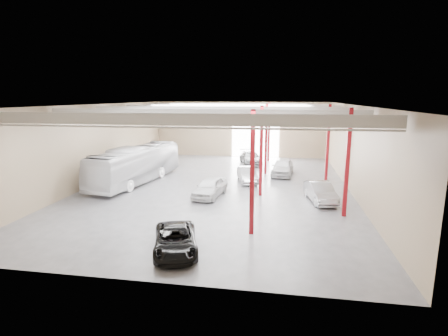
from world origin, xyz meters
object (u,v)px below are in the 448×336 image
(car_row_c, at_px, (251,158))
(car_right_far, at_px, (283,167))
(car_row_a, at_px, (210,187))
(black_sedan, at_px, (175,240))
(car_row_b, at_px, (247,175))
(coach_bus, at_px, (136,164))
(car_right_near, at_px, (321,192))

(car_row_c, relative_size, car_right_far, 1.04)
(car_row_c, bearing_deg, car_row_a, -113.92)
(car_row_a, height_order, car_row_c, car_row_a)
(black_sedan, bearing_deg, car_row_c, 68.62)
(black_sedan, relative_size, car_row_b, 1.10)
(black_sedan, relative_size, car_row_a, 1.02)
(car_row_a, distance_m, car_row_c, 14.09)
(coach_bus, height_order, car_right_far, coach_bus)
(black_sedan, height_order, car_right_near, car_right_near)
(car_row_c, bearing_deg, black_sedan, -109.92)
(car_right_far, bearing_deg, car_row_c, 129.91)
(black_sedan, xyz_separation_m, car_row_c, (1.59, 23.96, 0.10))
(car_row_a, relative_size, car_right_near, 1.01)
(car_row_b, height_order, car_right_near, car_right_near)
(car_right_near, height_order, car_right_far, car_right_far)
(car_right_far, bearing_deg, car_right_near, -66.44)
(coach_bus, bearing_deg, car_right_far, 30.25)
(car_right_far, bearing_deg, car_row_b, -127.14)
(car_row_b, relative_size, car_right_far, 0.85)
(car_row_b, distance_m, car_right_far, 4.67)
(car_row_a, xyz_separation_m, car_row_c, (1.91, 13.96, -0.03))
(car_row_a, relative_size, car_row_b, 1.08)
(coach_bus, height_order, car_right_near, coach_bus)
(black_sedan, bearing_deg, car_row_b, 64.65)
(black_sedan, distance_m, car_right_far, 19.36)
(car_row_a, bearing_deg, car_row_b, 73.71)
(coach_bus, xyz_separation_m, car_row_b, (9.91, 1.69, -0.97))
(coach_bus, relative_size, car_row_a, 2.66)
(black_sedan, bearing_deg, car_row_a, 74.26)
(car_row_a, distance_m, car_row_b, 5.73)
(car_right_near, xyz_separation_m, car_right_far, (-2.80, 8.59, 0.10))
(car_row_a, height_order, car_row_b, car_row_a)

